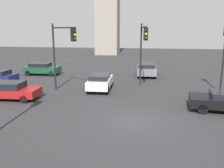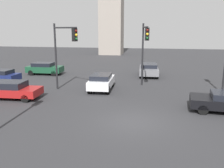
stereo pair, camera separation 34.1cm
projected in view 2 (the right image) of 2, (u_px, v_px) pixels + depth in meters
The scene contains 7 objects.
ground_plane at pixel (134, 122), 13.62m from camera, with size 108.87×108.87×0.00m, color #2D2D30.
traffic_light_2 at pixel (64, 45), 19.60m from camera, with size 2.52×1.50×5.62m.
traffic_light_3 at pixel (145, 43), 20.47m from camera, with size 0.74×3.26×5.66m.
car_1 at pixel (11, 90), 18.11m from camera, with size 4.35×2.06×1.32m.
car_4 at pixel (149, 69), 27.08m from camera, with size 2.27×4.54×1.34m.
car_5 at pixel (45, 68), 27.79m from camera, with size 4.07×1.93×1.38m.
car_6 at pixel (101, 81), 20.68m from camera, with size 1.98×4.02×1.39m.
Camera 2 is at (1.13, -12.80, 5.14)m, focal length 38.54 mm.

